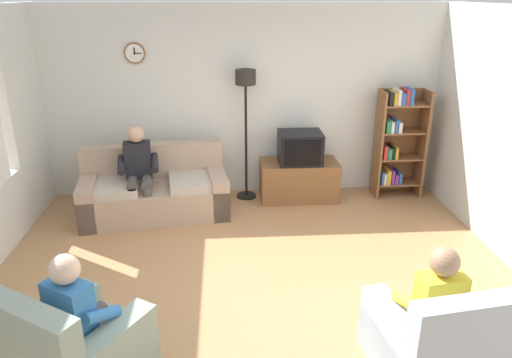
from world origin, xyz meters
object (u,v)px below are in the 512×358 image
Objects in this scene: tv at (300,148)px; armchair_near_window at (78,352)px; person_in_right_armchair at (431,302)px; tv_stand at (299,180)px; floor_lamp at (246,99)px; person_in_left_armchair at (81,311)px; armchair_near_bookshelf at (432,343)px; couch at (155,192)px; bookshelf at (397,140)px; person_on_couch at (138,168)px.

tv is 4.11m from armchair_near_window.
armchair_near_window is 2.71m from person_in_right_armchair.
person_in_right_armchair is (0.50, -3.45, 0.32)m from tv_stand.
tv is 0.32× the size of floor_lamp.
person_in_right_armchair is (2.65, -0.06, 0.00)m from person_in_left_armchair.
tv_stand is 3.57m from armchair_near_bookshelf.
person_in_right_armchair is at bearing -50.56° from couch.
tv is 3.99m from person_in_left_armchair.
bookshelf is at bearing 3.75° from tv.
person_on_couch is at bearing 132.28° from person_in_right_armchair.
tv_stand is at bearing -177.24° from bookshelf.
floor_lamp is (-0.75, 0.10, 1.17)m from tv_stand.
floor_lamp is 4.02m from armchair_near_bookshelf.
tv_stand is (2.01, 0.40, -0.03)m from couch.
armchair_near_bookshelf reaches higher than tv_stand.
person_in_right_armchair reaches higher than armchair_near_bookshelf.
floor_lamp is at bearing 109.40° from person_in_right_armchair.
person_in_left_armchair is (-2.15, -3.38, 0.32)m from tv_stand.
person_in_left_armchair and person_in_right_armchair have the same top height.
floor_lamp reaches higher than person_in_left_armchair.
armchair_near_window is at bearing -122.47° from person_in_left_armchair.
person_on_couch reaches higher than armchair_near_window.
tv_stand is 0.50m from tv.
person_in_left_armchair is (-3.56, -3.45, -0.22)m from bookshelf.
armchair_near_bookshelf is 0.88× the size of person_in_left_armchair.
tv is (-0.00, -0.02, 0.50)m from tv_stand.
tv_stand is 3.50m from person_in_right_armchair.
bookshelf is 5.08m from armchair_near_window.
person_in_left_armchair is at bearing 176.70° from armchair_near_bookshelf.
person_in_left_armchair is at bearing -111.87° from floor_lamp.
bookshelf is 1.42× the size of person_in_left_armchair.
person_on_couch reaches higher than tv.
armchair_near_bookshelf is (0.51, -3.51, -0.49)m from tv.
person_on_couch reaches higher than person_in_left_armchair.
floor_lamp is (-2.17, 0.03, 0.62)m from bookshelf.
armchair_near_bookshelf is 4.06m from person_on_couch.
bookshelf is at bearing 9.21° from person_on_couch.
person_on_couch is (-2.17, -0.51, 0.42)m from tv_stand.
armchair_near_bookshelf is (2.52, -3.13, -0.02)m from couch.
armchair_near_window and armchair_near_bookshelf have the same top height.
person_on_couch reaches higher than tv_stand.
armchair_near_window reaches higher than tv_stand.
armchair_near_window is 1.05× the size of person_in_right_armchair.
armchair_near_window is 0.33m from person_in_left_armchair.
person_in_left_armchair reaches higher than tv_stand.
couch is 1.79× the size of person_in_left_armchair.
tv is 1.42m from bookshelf.
person_on_couch is (-2.17, -0.49, -0.08)m from tv.
tv_stand is at bearing -7.48° from floor_lamp.
tv_stand is 0.89× the size of person_on_couch.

